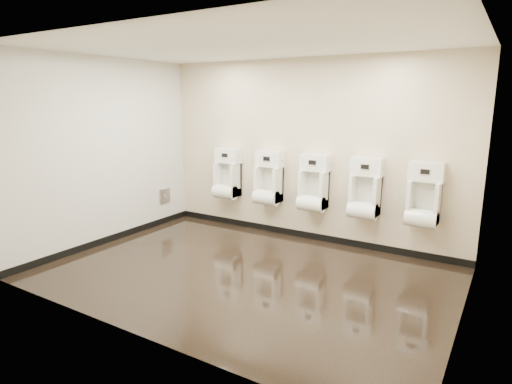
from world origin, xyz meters
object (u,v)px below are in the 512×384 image
(access_panel, at_px, (165,196))
(urinal_3, at_px, (365,193))
(urinal_2, at_px, (313,187))
(urinal_4, at_px, (424,200))
(urinal_1, at_px, (268,182))
(urinal_0, at_px, (227,177))

(access_panel, bearing_deg, urinal_3, 6.50)
(urinal_2, bearing_deg, urinal_4, 0.00)
(urinal_1, distance_m, urinal_4, 2.39)
(urinal_3, height_order, urinal_4, same)
(access_panel, height_order, urinal_2, urinal_2)
(urinal_0, height_order, urinal_2, same)
(access_panel, relative_size, urinal_2, 0.29)
(urinal_4, bearing_deg, urinal_0, 180.00)
(urinal_0, relative_size, urinal_2, 1.00)
(urinal_3, bearing_deg, urinal_4, 0.00)
(urinal_0, relative_size, urinal_4, 1.00)
(urinal_1, relative_size, urinal_3, 1.00)
(urinal_3, relative_size, urinal_4, 1.00)
(urinal_0, relative_size, urinal_3, 1.00)
(urinal_2, height_order, urinal_3, same)
(access_panel, distance_m, urinal_4, 4.33)
(urinal_1, bearing_deg, urinal_0, 180.00)
(urinal_2, height_order, urinal_4, same)
(urinal_4, bearing_deg, urinal_1, 180.00)
(urinal_1, bearing_deg, access_panel, -168.20)
(urinal_0, bearing_deg, urinal_4, 0.00)
(urinal_1, height_order, urinal_4, same)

